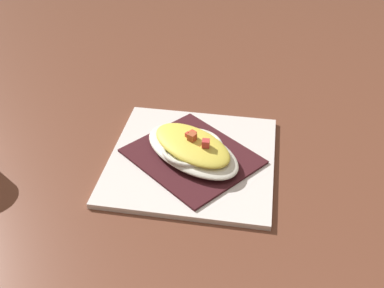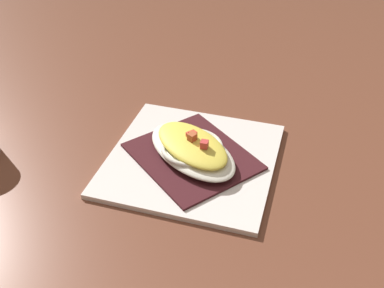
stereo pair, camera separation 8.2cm
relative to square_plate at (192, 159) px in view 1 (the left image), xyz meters
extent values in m
plane|color=brown|center=(0.00, 0.00, -0.01)|extent=(2.60, 2.60, 0.00)
cube|color=white|center=(0.00, 0.00, 0.00)|extent=(0.32, 0.32, 0.01)
cube|color=#3F181D|center=(0.00, 0.00, 0.01)|extent=(0.27, 0.27, 0.00)
ellipsoid|color=silver|center=(0.00, 0.00, 0.02)|extent=(0.21, 0.22, 0.02)
torus|color=silver|center=(0.00, 0.00, 0.03)|extent=(0.16, 0.16, 0.01)
ellipsoid|color=#E2D048|center=(0.00, 0.00, 0.03)|extent=(0.18, 0.18, 0.02)
cube|color=#D14A2F|center=(-0.01, 0.00, 0.05)|extent=(0.02, 0.02, 0.01)
cube|color=#D54231|center=(-0.01, -0.01, 0.05)|extent=(0.01, 0.01, 0.01)
cube|color=#D1432B|center=(0.00, 0.00, 0.05)|extent=(0.01, 0.01, 0.01)
cube|color=#CB3B39|center=(0.02, 0.02, 0.05)|extent=(0.01, 0.01, 0.01)
cube|color=#B8542E|center=(0.00, 0.00, 0.05)|extent=(0.02, 0.02, 0.01)
camera|label=1|loc=(0.66, 0.04, 0.53)|focal=43.57mm
camera|label=2|loc=(0.65, 0.12, 0.53)|focal=43.57mm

